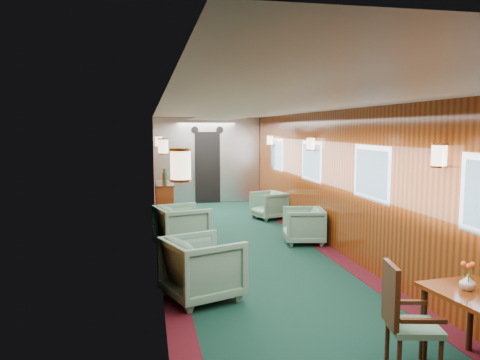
{
  "coord_description": "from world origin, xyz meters",
  "views": [
    {
      "loc": [
        -1.65,
        -7.17,
        2.08
      ],
      "look_at": [
        0.0,
        1.16,
        1.15
      ],
      "focal_mm": 35.0,
      "sensor_mm": 36.0,
      "label": 1
    }
  ],
  "objects_px": {
    "side_chair": "(403,314)",
    "armchair_left_near": "(202,268)",
    "armchair_right_far": "(269,205)",
    "credenza": "(164,207)",
    "armchair_left_far": "(182,227)",
    "armchair_right_near": "(303,226)"
  },
  "relations": [
    {
      "from": "side_chair",
      "to": "armchair_left_near",
      "type": "distance_m",
      "value": 2.55
    },
    {
      "from": "armchair_left_near",
      "to": "armchair_right_far",
      "type": "relative_size",
      "value": 1.22
    },
    {
      "from": "credenza",
      "to": "armchair_right_far",
      "type": "xyz_separation_m",
      "value": [
        2.43,
        0.89,
        -0.19
      ]
    },
    {
      "from": "side_chair",
      "to": "credenza",
      "type": "height_order",
      "value": "credenza"
    },
    {
      "from": "side_chair",
      "to": "armchair_left_far",
      "type": "distance_m",
      "value": 4.8
    },
    {
      "from": "side_chair",
      "to": "armchair_left_near",
      "type": "xyz_separation_m",
      "value": [
        -1.47,
        2.08,
        -0.13
      ]
    },
    {
      "from": "armchair_left_near",
      "to": "armchair_right_near",
      "type": "relative_size",
      "value": 1.19
    },
    {
      "from": "credenza",
      "to": "armchair_left_far",
      "type": "bearing_deg",
      "value": -80.27
    },
    {
      "from": "credenza",
      "to": "armchair_left_near",
      "type": "bearing_deg",
      "value": -85.42
    },
    {
      "from": "armchair_left_near",
      "to": "armchair_left_far",
      "type": "height_order",
      "value": "armchair_left_near"
    },
    {
      "from": "armchair_left_near",
      "to": "armchair_right_far",
      "type": "xyz_separation_m",
      "value": [
        2.11,
        4.82,
        -0.07
      ]
    },
    {
      "from": "armchair_right_far",
      "to": "side_chair",
      "type": "bearing_deg",
      "value": -23.87
    },
    {
      "from": "armchair_left_far",
      "to": "armchair_right_far",
      "type": "bearing_deg",
      "value": -57.98
    },
    {
      "from": "side_chair",
      "to": "armchair_left_far",
      "type": "relative_size",
      "value": 1.13
    },
    {
      "from": "armchair_left_near",
      "to": "side_chair",
      "type": "bearing_deg",
      "value": -165.44
    },
    {
      "from": "armchair_right_near",
      "to": "armchair_left_near",
      "type": "bearing_deg",
      "value": -30.84
    },
    {
      "from": "credenza",
      "to": "armchair_left_far",
      "type": "relative_size",
      "value": 1.51
    },
    {
      "from": "armchair_right_near",
      "to": "armchair_left_far",
      "type": "bearing_deg",
      "value": -80.3
    },
    {
      "from": "armchair_left_near",
      "to": "armchair_left_far",
      "type": "xyz_separation_m",
      "value": [
        -0.06,
        2.47,
        -0.0
      ]
    },
    {
      "from": "armchair_left_near",
      "to": "armchair_left_far",
      "type": "distance_m",
      "value": 2.47
    },
    {
      "from": "side_chair",
      "to": "armchair_right_far",
      "type": "height_order",
      "value": "side_chair"
    },
    {
      "from": "side_chair",
      "to": "credenza",
      "type": "bearing_deg",
      "value": 119.05
    }
  ]
}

